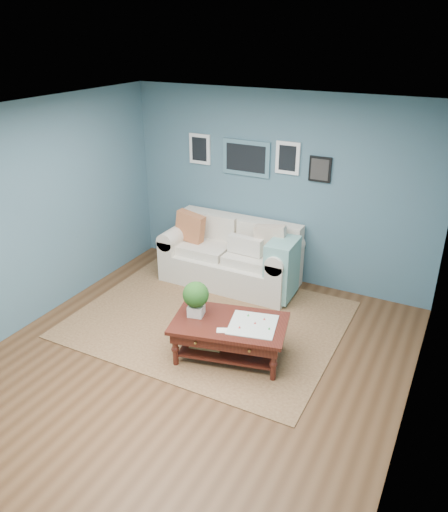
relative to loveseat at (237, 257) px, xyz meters
The scene contains 4 objects.
room_shell 2.22m from the loveseat, 78.64° to the right, with size 5.00×5.02×2.70m.
area_rug 1.17m from the loveseat, 82.88° to the right, with size 3.28×2.62×0.01m, color brown.
loveseat is the anchor object (origin of this frame).
coffee_table 1.81m from the loveseat, 68.53° to the right, with size 1.39×1.01×0.88m.
Camera 1 is at (2.43, -3.84, 3.45)m, focal length 35.00 mm.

